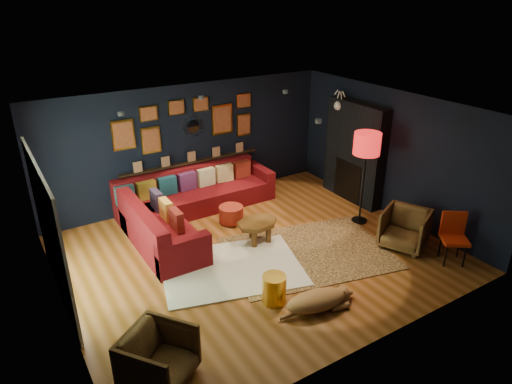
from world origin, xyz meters
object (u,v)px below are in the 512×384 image
coffee_table (257,225)px  floor_lamp (367,147)px  pouf (231,214)px  armchair_right (405,227)px  sectional (184,208)px  armchair_left (158,356)px  orange_chair (454,233)px  dog (316,297)px  gold_stool (274,289)px

coffee_table → floor_lamp: size_ratio=0.47×
pouf → armchair_right: size_ratio=0.62×
sectional → armchair_right: 4.30m
armchair_left → orange_chair: 5.33m
coffee_table → armchair_right: size_ratio=1.10×
floor_lamp → coffee_table: bearing=169.9°
sectional → dog: sectional is taller
armchair_left → dog: (2.45, 0.06, -0.17)m
sectional → coffee_table: 1.69m
armchair_right → sectional: bearing=-159.6°
sectional → armchair_right: size_ratio=4.26×
pouf → floor_lamp: floor_lamp is taller
coffee_table → orange_chair: (2.56, -2.30, 0.17)m
armchair_right → coffee_table: bearing=-150.0°
pouf → armchair_left: size_ratio=0.64×
gold_stool → floor_lamp: (2.96, 1.26, 1.37)m
pouf → gold_stool: 2.70m
coffee_table → gold_stool: bearing=-113.9°
gold_stool → sectional: bearing=92.1°
armchair_right → floor_lamp: (0.01, 1.15, 1.20)m
gold_stool → floor_lamp: size_ratio=0.24×
armchair_right → orange_chair: orange_chair is taller
sectional → floor_lamp: 3.81m
armchair_left → armchair_right: size_ratio=0.97×
pouf → floor_lamp: size_ratio=0.26×
dog → sectional: bearing=108.7°
sectional → armchair_left: bearing=-117.6°
armchair_right → orange_chair: size_ratio=0.89×
pouf → armchair_right: bearing=-48.0°
armchair_right → floor_lamp: bearing=154.4°
coffee_table → gold_stool: gold_stool is taller
pouf → dog: 3.11m
sectional → orange_chair: orange_chair is taller
gold_stool → dog: gold_stool is taller
armchair_right → gold_stool: 2.96m
armchair_left → coffee_table: bearing=1.8°
coffee_table → pouf: (-0.03, 0.95, -0.17)m
pouf → orange_chair: bearing=-51.4°
armchair_left → gold_stool: bearing=-21.6°
coffee_table → orange_chair: 3.45m
armchair_right → gold_stool: (-2.95, -0.11, -0.17)m
coffee_table → dog: size_ratio=0.68×
floor_lamp → dog: (-2.54, -1.75, -1.38)m
armchair_left → gold_stool: (2.03, 0.55, -0.16)m
armchair_right → armchair_left: bearing=-107.6°
coffee_table → floor_lamp: floor_lamp is taller
pouf → orange_chair: 4.18m
armchair_right → dog: size_ratio=0.62×
coffee_table → floor_lamp: (2.23, -0.39, 1.24)m
pouf → sectional: bearing=147.9°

